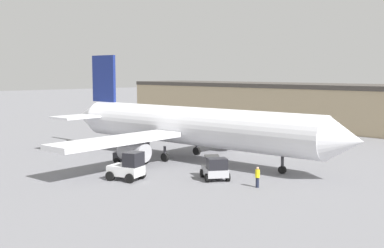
% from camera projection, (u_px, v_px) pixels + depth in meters
% --- Properties ---
extents(ground_plane, '(400.00, 400.00, 0.00)m').
position_uv_depth(ground_plane, '(192.00, 160.00, 50.72)').
color(ground_plane, slate).
extents(terminal_building, '(98.50, 14.02, 7.25)m').
position_uv_depth(terminal_building, '(367.00, 108.00, 75.16)').
color(terminal_building, tan).
rests_on(terminal_building, ground_plane).
extents(airplane, '(37.66, 32.10, 11.25)m').
position_uv_depth(airplane, '(186.00, 126.00, 50.92)').
color(airplane, white).
rests_on(airplane, ground_plane).
extents(ground_crew_worker, '(0.37, 0.37, 1.68)m').
position_uv_depth(ground_crew_worker, '(257.00, 176.00, 38.48)').
color(ground_crew_worker, '#1E2338').
rests_on(ground_crew_worker, ground_plane).
extents(baggage_tug, '(3.75, 2.85, 2.36)m').
position_uv_depth(baggage_tug, '(134.00, 154.00, 48.14)').
color(baggage_tug, '#2D2D33').
rests_on(baggage_tug, ground_plane).
extents(belt_loader_truck, '(3.39, 3.22, 1.97)m').
position_uv_depth(belt_loader_truck, '(215.00, 169.00, 41.21)').
color(belt_loader_truck, '#B2B2B7').
rests_on(belt_loader_truck, ground_plane).
extents(pushback_tug, '(3.33, 2.88, 2.47)m').
position_uv_depth(pushback_tug, '(128.00, 167.00, 41.07)').
color(pushback_tug, silver).
rests_on(pushback_tug, ground_plane).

